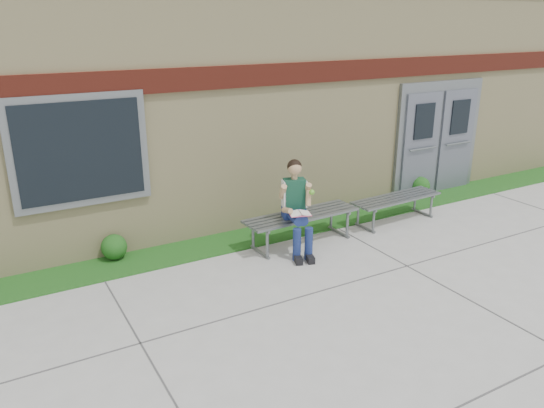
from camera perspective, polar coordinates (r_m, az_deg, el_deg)
ground at (r=7.18m, az=11.20°, el=-9.82°), size 80.00×80.00×0.00m
grass_strip at (r=9.09m, az=0.58°, el=-2.97°), size 16.00×0.80×0.02m
school_building at (r=11.55m, az=-8.05°, el=12.38°), size 16.20×6.22×4.20m
bench_left at (r=8.52m, az=3.19°, el=-1.80°), size 1.96×0.62×0.50m
bench_right at (r=9.70m, az=13.19°, el=0.15°), size 1.79×0.58×0.46m
girl at (r=8.11m, az=2.67°, el=-0.11°), size 0.57×0.90×1.44m
shrub_mid at (r=8.33m, az=-16.63°, el=-4.45°), size 0.38×0.38×0.38m
shrub_east at (r=11.29m, az=15.67°, el=1.87°), size 0.39×0.39×0.39m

